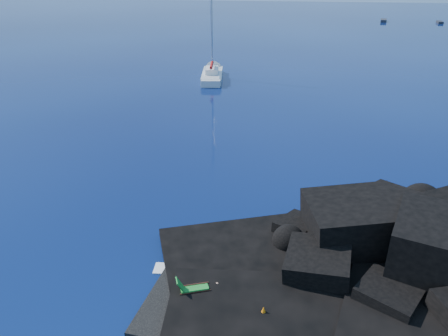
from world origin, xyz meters
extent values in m
plane|color=#030931|center=(0.00, 0.00, 0.00)|extent=(400.00, 400.00, 0.00)
cube|color=black|center=(4.50, 0.50, 0.00)|extent=(9.08, 6.86, 0.70)
cube|color=white|center=(2.81, 1.22, 0.37)|extent=(1.89, 1.21, 0.05)
cone|color=orange|center=(5.58, -0.22, 0.63)|extent=(0.39, 0.39, 0.57)
cube|color=#29292F|center=(30.52, 121.31, 0.00)|extent=(2.37, 5.27, 0.68)
cube|color=#232227|center=(45.31, 119.98, 0.00)|extent=(1.71, 4.29, 0.56)
camera|label=1|loc=(6.18, -14.75, 14.11)|focal=35.00mm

